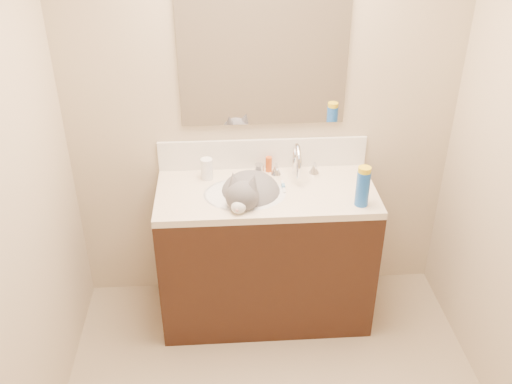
{
  "coord_description": "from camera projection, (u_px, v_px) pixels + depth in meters",
  "views": [
    {
      "loc": [
        -0.24,
        -1.69,
        2.44
      ],
      "look_at": [
        -0.06,
        0.92,
        0.88
      ],
      "focal_mm": 40.0,
      "sensor_mm": 36.0,
      "label": 1
    }
  ],
  "objects": [
    {
      "name": "spray_cap",
      "position": [
        365.0,
        171.0,
        2.88
      ],
      "size": [
        0.08,
        0.08,
        0.04
      ],
      "primitive_type": "cylinder",
      "rotation": [
        0.0,
        0.0,
        0.32
      ],
      "color": "yellow",
      "rests_on": "spray_can"
    },
    {
      "name": "counter_slab",
      "position": [
        266.0,
        193.0,
        3.12
      ],
      "size": [
        1.2,
        0.55,
        0.04
      ],
      "primitive_type": "cube",
      "color": "beige",
      "rests_on": "vanity_cabinet"
    },
    {
      "name": "toothbrush_head",
      "position": [
        283.0,
        186.0,
        3.13
      ],
      "size": [
        0.02,
        0.03,
        0.02
      ],
      "primitive_type": "cube",
      "rotation": [
        0.0,
        0.0,
        0.01
      ],
      "color": "#5992BE",
      "rests_on": "counter_slab"
    },
    {
      "name": "room_shell",
      "position": [
        292.0,
        176.0,
        1.95
      ],
      "size": [
        2.24,
        2.54,
        2.52
      ],
      "color": "#BBA98B",
      "rests_on": "ground"
    },
    {
      "name": "pill_label",
      "position": [
        207.0,
        171.0,
        3.2
      ],
      "size": [
        0.08,
        0.08,
        0.04
      ],
      "primitive_type": "cylinder",
      "rotation": [
        0.0,
        0.0,
        -0.34
      ],
      "color": "orange",
      "rests_on": "pill_bottle"
    },
    {
      "name": "faucet",
      "position": [
        296.0,
        163.0,
        3.19
      ],
      "size": [
        0.28,
        0.2,
        0.21
      ],
      "color": "silver",
      "rests_on": "counter_slab"
    },
    {
      "name": "amber_bottle",
      "position": [
        269.0,
        164.0,
        3.27
      ],
      "size": [
        0.04,
        0.04,
        0.09
      ],
      "primitive_type": "cylinder",
      "rotation": [
        0.0,
        0.0,
        0.26
      ],
      "color": "#BF4B16",
      "rests_on": "counter_slab"
    },
    {
      "name": "mirror",
      "position": [
        263.0,
        53.0,
        2.99
      ],
      "size": [
        0.9,
        0.02,
        0.8
      ],
      "primitive_type": "cube",
      "color": "white",
      "rests_on": "room_shell"
    },
    {
      "name": "basin",
      "position": [
        245.0,
        205.0,
        3.11
      ],
      "size": [
        0.45,
        0.36,
        0.14
      ],
      "primitive_type": "ellipsoid",
      "color": "white",
      "rests_on": "vanity_cabinet"
    },
    {
      "name": "backsplash",
      "position": [
        263.0,
        154.0,
        3.29
      ],
      "size": [
        1.2,
        0.02,
        0.18
      ],
      "primitive_type": "cube",
      "color": "silver",
      "rests_on": "counter_slab"
    },
    {
      "name": "silver_jar",
      "position": [
        259.0,
        169.0,
        3.25
      ],
      "size": [
        0.06,
        0.06,
        0.06
      ],
      "primitive_type": "cylinder",
      "rotation": [
        0.0,
        0.0,
        -0.02
      ],
      "color": "#B7B7BC",
      "rests_on": "counter_slab"
    },
    {
      "name": "spray_can",
      "position": [
        363.0,
        189.0,
        2.93
      ],
      "size": [
        0.09,
        0.09,
        0.19
      ],
      "primitive_type": "cylinder",
      "rotation": [
        0.0,
        0.0,
        0.32
      ],
      "color": "blue",
      "rests_on": "counter_slab"
    },
    {
      "name": "toothbrush",
      "position": [
        283.0,
        187.0,
        3.13
      ],
      "size": [
        0.01,
        0.13,
        0.01
      ],
      "primitive_type": "cube",
      "rotation": [
        0.0,
        0.0,
        0.01
      ],
      "color": "white",
      "rests_on": "counter_slab"
    },
    {
      "name": "cat",
      "position": [
        250.0,
        196.0,
        3.09
      ],
      "size": [
        0.43,
        0.5,
        0.35
      ],
      "rotation": [
        0.0,
        0.0,
        -0.32
      ],
      "color": "#545154",
      "rests_on": "basin"
    },
    {
      "name": "vanity_cabinet",
      "position": [
        266.0,
        256.0,
        3.34
      ],
      "size": [
        1.2,
        0.55,
        0.82
      ],
      "primitive_type": "cube",
      "color": "black",
      "rests_on": "ground"
    },
    {
      "name": "pill_bottle",
      "position": [
        207.0,
        169.0,
        3.19
      ],
      "size": [
        0.09,
        0.09,
        0.12
      ],
      "primitive_type": "cylinder",
      "rotation": [
        0.0,
        0.0,
        -0.34
      ],
      "color": "white",
      "rests_on": "counter_slab"
    }
  ]
}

